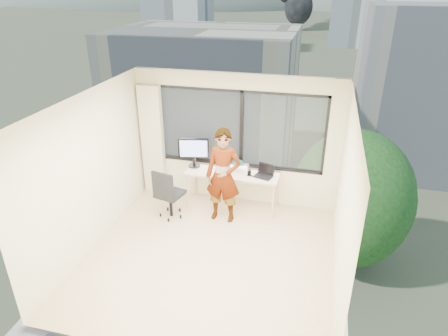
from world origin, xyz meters
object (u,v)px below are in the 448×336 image
(chair, at_px, (170,192))
(game_console, at_px, (239,167))
(laptop, at_px, (263,172))
(desk, at_px, (232,189))
(monitor, at_px, (194,152))
(handbag, at_px, (238,164))
(person, at_px, (223,176))

(chair, xyz_separation_m, game_console, (1.14, 0.83, 0.28))
(game_console, bearing_deg, laptop, -16.86)
(desk, height_order, game_console, game_console)
(monitor, height_order, handbag, monitor)
(laptop, bearing_deg, chair, -142.11)
(chair, height_order, monitor, monitor)
(game_console, height_order, laptop, laptop)
(handbag, bearing_deg, desk, -124.15)
(monitor, height_order, game_console, monitor)
(game_console, height_order, handbag, handbag)
(person, height_order, monitor, person)
(person, height_order, handbag, person)
(person, xyz_separation_m, laptop, (0.67, 0.44, -0.04))
(monitor, bearing_deg, game_console, -5.69)
(game_console, relative_size, handbag, 1.36)
(chair, bearing_deg, desk, 44.68)
(chair, bearing_deg, monitor, 84.05)
(person, bearing_deg, desk, 85.47)
(chair, distance_m, person, 1.08)
(desk, relative_size, game_console, 5.44)
(desk, relative_size, monitor, 2.99)
(handbag, bearing_deg, game_console, -66.31)
(desk, xyz_separation_m, handbag, (0.07, 0.21, 0.47))
(desk, distance_m, game_console, 0.46)
(monitor, bearing_deg, desk, -17.81)
(monitor, distance_m, laptop, 1.43)
(chair, relative_size, monitor, 1.71)
(person, distance_m, monitor, 0.95)
(person, bearing_deg, laptop, 35.54)
(desk, distance_m, laptop, 0.78)
(game_console, bearing_deg, desk, -110.59)
(desk, height_order, person, person)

